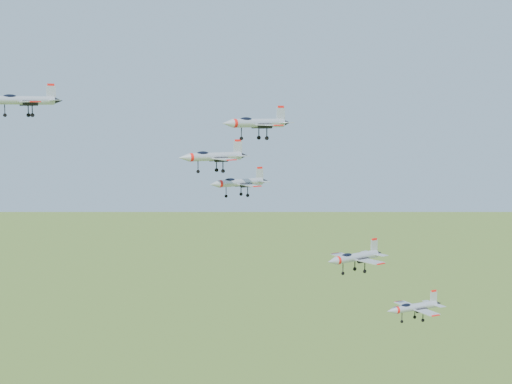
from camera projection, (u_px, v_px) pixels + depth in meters
name	position (u px, v px, depth m)	size (l,w,h in m)	color
jet_lead	(22.00, 100.00, 104.82)	(11.85, 9.86, 3.17)	#ABB0B8
jet_left_high	(213.00, 156.00, 104.80)	(11.48, 9.50, 3.07)	#ABB0B8
jet_right_high	(256.00, 123.00, 93.65)	(10.75, 8.93, 2.87)	#ABB0B8
jet_left_low	(239.00, 182.00, 113.17)	(10.99, 9.15, 2.94)	#ABB0B8
jet_right_low	(355.00, 257.00, 110.35)	(11.82, 9.94, 3.17)	#ABB0B8
jet_trail	(414.00, 307.00, 119.05)	(11.51, 9.45, 3.09)	#ABB0B8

